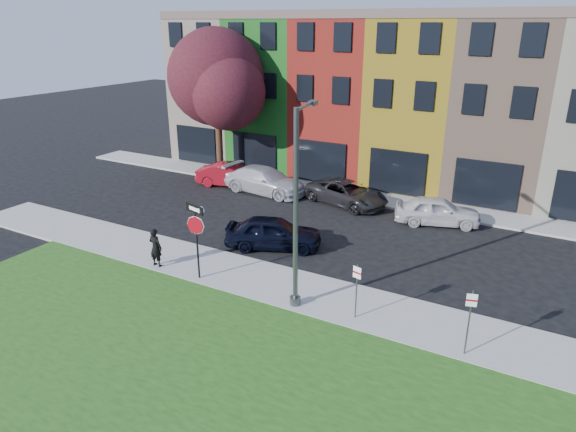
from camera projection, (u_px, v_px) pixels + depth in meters
The scene contains 15 objects.
ground at pixel (247, 327), 17.63m from camera, with size 120.00×120.00×0.00m, color black.
sidewalk_near at pixel (336, 301), 19.15m from camera, with size 40.00×3.00×0.12m, color gray.
sidewalk_far at pixel (342, 193), 31.22m from camera, with size 40.00×2.40×0.12m, color gray.
rowhouse_block at pixel (388, 99), 34.30m from camera, with size 30.00×10.12×10.00m.
stop_sign at pixel (196, 227), 19.95m from camera, with size 1.02×0.31×3.14m.
man at pixel (156, 247), 21.49m from camera, with size 0.62×0.41×1.68m, color black.
sedan_near at pixel (273, 232), 23.56m from camera, with size 4.74×3.34×1.50m, color black.
parked_car_red at pixel (231, 175), 32.51m from camera, with size 4.60×2.52×1.44m, color maroon.
parked_car_silver at pixel (265, 180), 31.23m from camera, with size 5.49×2.56×1.55m, color silver.
parked_car_dark at pixel (347, 193), 29.19m from camera, with size 5.36×3.54×1.37m, color black.
parked_car_white at pixel (438, 211), 26.34m from camera, with size 4.60×2.96×1.46m, color silver.
street_lamp at pixel (298, 210), 17.73m from camera, with size 0.81×2.55×7.15m.
parking_sign_a at pixel (357, 285), 17.52m from camera, with size 0.32×0.12×2.03m.
parking_sign_b at pixel (470, 315), 15.51m from camera, with size 0.31×0.12×2.22m.
tree_purple at pixel (218, 80), 32.72m from camera, with size 7.40×6.48×9.48m.
Camera 1 is at (8.62, -12.53, 9.81)m, focal length 32.00 mm.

